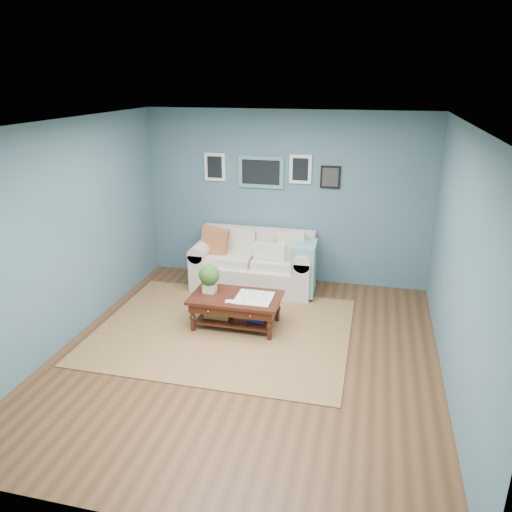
% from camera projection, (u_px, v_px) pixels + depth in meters
% --- Properties ---
extents(room_shell, '(5.00, 5.02, 2.70)m').
position_uv_depth(room_shell, '(246.00, 246.00, 5.60)').
color(room_shell, brown).
rests_on(room_shell, ground).
extents(area_rug, '(3.27, 2.61, 0.01)m').
position_uv_depth(area_rug, '(223.00, 330.00, 6.58)').
color(area_rug, brown).
rests_on(area_rug, ground).
extents(loveseat, '(1.92, 0.87, 0.98)m').
position_uv_depth(loveseat, '(259.00, 263.00, 7.79)').
color(loveseat, beige).
rests_on(loveseat, ground).
extents(coffee_table, '(1.18, 0.69, 0.83)m').
position_uv_depth(coffee_table, '(231.00, 301.00, 6.58)').
color(coffee_table, black).
rests_on(coffee_table, ground).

